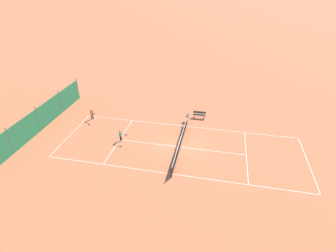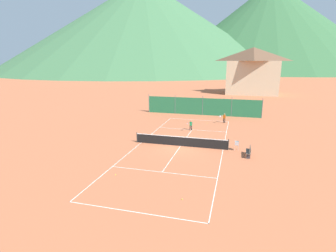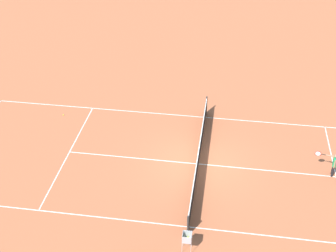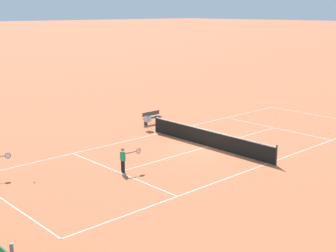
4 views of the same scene
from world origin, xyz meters
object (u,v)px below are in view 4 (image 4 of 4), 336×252
(tennis_net, at_px, (209,138))
(tennis_ball_near_corner, at_px, (34,182))
(tennis_ball_by_net_right, at_px, (329,133))
(ball_hopper, at_px, (148,120))
(tennis_ball_mid_court, at_px, (276,114))
(player_near_service, at_px, (124,158))
(courtside_bench, at_px, (152,117))

(tennis_net, height_order, tennis_ball_near_corner, tennis_net)
(tennis_ball_by_net_right, distance_m, ball_hopper, 11.54)
(tennis_ball_near_corner, distance_m, ball_hopper, 10.74)
(ball_hopper, bearing_deg, tennis_ball_near_corner, 111.18)
(tennis_ball_near_corner, relative_size, tennis_ball_mid_court, 1.00)
(player_near_service, distance_m, courtside_bench, 9.81)
(tennis_net, bearing_deg, player_near_service, 91.13)
(tennis_ball_by_net_right, height_order, tennis_ball_mid_court, same)
(tennis_ball_near_corner, height_order, tennis_ball_mid_court, same)
(courtside_bench, bearing_deg, player_near_service, 131.25)
(tennis_net, xyz_separation_m, courtside_bench, (6.34, -1.22, -0.05))
(tennis_ball_by_net_right, bearing_deg, tennis_ball_near_corner, 75.61)
(tennis_ball_by_net_right, xyz_separation_m, tennis_ball_near_corner, (4.58, 17.84, 0.00))
(player_near_service, distance_m, tennis_ball_near_corner, 4.24)
(player_near_service, relative_size, tennis_ball_by_net_right, 18.19)
(tennis_net, relative_size, ball_hopper, 10.31)
(tennis_ball_near_corner, bearing_deg, tennis_net, -98.13)
(tennis_ball_by_net_right, height_order, courtside_bench, courtside_bench)
(player_near_service, bearing_deg, tennis_net, -88.87)
(player_near_service, relative_size, courtside_bench, 0.80)
(courtside_bench, bearing_deg, tennis_ball_near_corner, 113.55)
(tennis_net, height_order, player_near_service, player_near_service)
(tennis_net, xyz_separation_m, tennis_ball_by_net_right, (-3.14, -7.80, -0.47))
(player_near_service, bearing_deg, tennis_ball_near_corner, 68.19)
(tennis_ball_by_net_right, distance_m, tennis_ball_near_corner, 18.41)
(tennis_net, distance_m, player_near_service, 6.16)
(tennis_ball_near_corner, distance_m, courtside_bench, 12.29)
(tennis_ball_by_net_right, relative_size, ball_hopper, 0.07)
(player_near_service, distance_m, ball_hopper, 8.17)
(player_near_service, xyz_separation_m, courtside_bench, (6.47, -7.37, -0.25))
(tennis_net, bearing_deg, tennis_ball_by_net_right, -111.95)
(ball_hopper, height_order, courtside_bench, ball_hopper)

